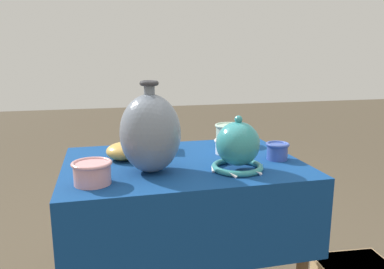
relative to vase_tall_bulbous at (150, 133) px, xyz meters
name	(u,v)px	position (x,y,z in m)	size (l,w,h in m)	color
display_table	(184,187)	(0.14, 0.09, -0.24)	(0.92, 0.66, 0.76)	brown
vase_tall_bulbous	(150,133)	(0.00, 0.00, 0.00)	(0.22, 0.22, 0.33)	slate
vase_dome_bell	(238,148)	(0.31, -0.05, -0.06)	(0.20, 0.19, 0.20)	teal
mosaic_tile_box	(151,141)	(0.04, 0.30, -0.10)	(0.15, 0.15, 0.08)	#232328
cup_wide_cobalt	(277,150)	(0.51, 0.04, -0.10)	(0.09, 0.09, 0.07)	#3851A8
cup_wide_porcelain	(226,146)	(0.34, 0.17, -0.11)	(0.10, 0.10, 0.06)	white
bowl_shallow_ochre	(124,151)	(-0.08, 0.18, -0.11)	(0.15, 0.15, 0.07)	gold
cup_wide_celadon	(229,134)	(0.41, 0.33, -0.09)	(0.13, 0.13, 0.09)	#A8CCB7
cup_wide_rose	(92,172)	(-0.20, -0.09, -0.10)	(0.13, 0.13, 0.08)	#D19399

